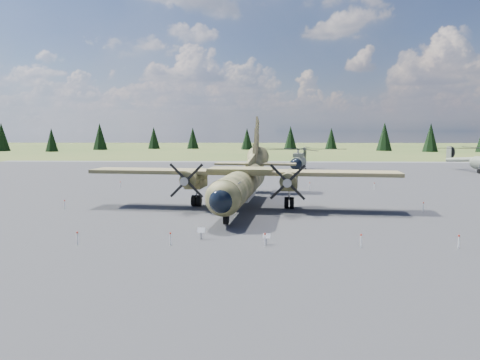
{
  "coord_description": "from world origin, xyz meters",
  "views": [
    {
      "loc": [
        1.58,
        -42.41,
        7.25
      ],
      "look_at": [
        -0.19,
        2.0,
        2.59
      ],
      "focal_mm": 35.0,
      "sensor_mm": 36.0,
      "label": 1
    }
  ],
  "objects": [
    {
      "name": "info_placard_left",
      "position": [
        -2.26,
        -11.71,
        0.54
      ],
      "size": [
        0.53,
        0.27,
        0.81
      ],
      "rotation": [
        0.0,
        0.0,
        -0.1
      ],
      "color": "gray",
      "rests_on": "ground"
    },
    {
      "name": "treeline",
      "position": [
        0.83,
        0.51,
        4.71
      ],
      "size": [
        307.82,
        307.51,
        10.99
      ],
      "color": "black",
      "rests_on": "ground"
    },
    {
      "name": "ground",
      "position": [
        0.0,
        0.0,
        0.0
      ],
      "size": [
        500.0,
        500.0,
        0.0
      ],
      "primitive_type": "plane",
      "color": "brown",
      "rests_on": "ground"
    },
    {
      "name": "info_placard_right",
      "position": [
        2.12,
        -12.98,
        0.49
      ],
      "size": [
        0.48,
        0.23,
        0.73
      ],
      "rotation": [
        0.0,
        0.0,
        -0.08
      ],
      "color": "gray",
      "rests_on": "ground"
    },
    {
      "name": "apron",
      "position": [
        0.0,
        10.0,
        0.0
      ],
      "size": [
        120.0,
        120.0,
        0.04
      ],
      "primitive_type": "cube",
      "color": "slate",
      "rests_on": "ground"
    },
    {
      "name": "barrier_fence",
      "position": [
        -0.46,
        -0.08,
        0.51
      ],
      "size": [
        33.12,
        29.62,
        0.85
      ],
      "color": "white",
      "rests_on": "ground"
    },
    {
      "name": "transport_plane",
      "position": [
        0.08,
        2.23,
        2.74
      ],
      "size": [
        29.02,
        26.25,
        9.55
      ],
      "rotation": [
        0.0,
        0.0,
        -0.11
      ],
      "color": "#393C20",
      "rests_on": "ground"
    },
    {
      "name": "helicopter_near",
      "position": [
        8.59,
        40.17,
        3.01
      ],
      "size": [
        19.69,
        20.95,
        4.25
      ],
      "rotation": [
        0.0,
        0.0,
        -0.2
      ],
      "color": "slate",
      "rests_on": "ground"
    }
  ]
}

